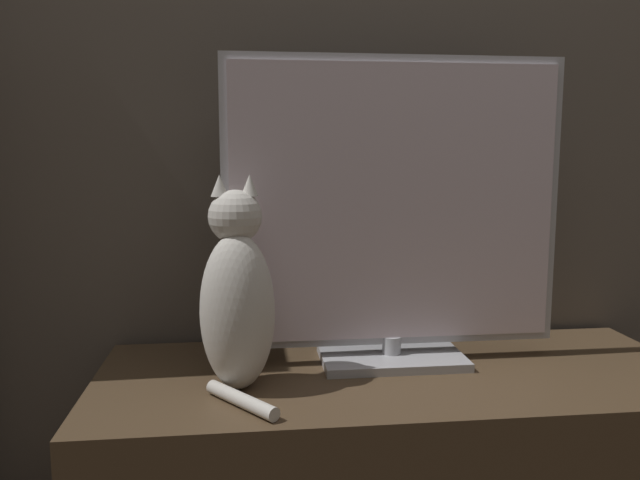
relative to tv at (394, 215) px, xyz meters
The scene contains 4 objects.
wall_back 0.53m from the tv, 90.24° to the left, with size 4.80×0.05×2.60m.
tv_stand 0.59m from the tv, 90.85° to the right, with size 1.36×0.55×0.48m.
tv is the anchor object (origin of this frame).
cat 0.41m from the tv, 160.81° to the right, with size 0.16×0.27×0.45m.
Camera 1 is at (-0.34, -0.42, 0.97)m, focal length 35.00 mm.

